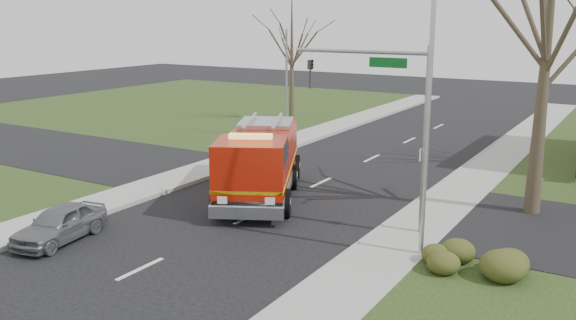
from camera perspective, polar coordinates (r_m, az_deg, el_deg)
The scene contains 11 objects.
ground at distance 24.25m, azimuth -3.64°, elevation -5.34°, with size 120.00×120.00×0.00m, color black.
sidewalk_right at distance 21.49m, azimuth 10.19°, elevation -7.81°, with size 2.40×80.00×0.15m, color #9F9F99.
sidewalk_left at distance 28.09m, azimuth -14.11°, elevation -2.96°, with size 2.40×80.00×0.15m, color #9F9F99.
hedge_corner at distance 19.65m, azimuth 16.89°, elevation -8.65°, with size 2.80×2.00×0.90m, color #2E3413.
bare_tree_near at distance 25.10m, azimuth 23.22°, elevation 11.50°, with size 6.00×6.00×12.00m.
bare_tree_left at distance 45.28m, azimuth 0.36°, elevation 10.49°, with size 4.50×4.50×9.00m.
traffic_signal_mast at distance 22.05m, azimuth 9.70°, elevation 5.21°, with size 5.29×0.18×6.80m.
streetlight_pole at distance 19.56m, azimuth 12.76°, elevation 3.60°, with size 1.48×0.16×8.40m.
utility_pole_far at distance 38.67m, azimuth -0.14°, elevation 6.96°, with size 0.14×0.14×7.00m, color gray.
fire_engine at distance 26.49m, azimuth -2.71°, elevation -0.36°, with size 6.18×8.59×3.31m.
parked_car_maroon at distance 22.97m, azimuth -20.57°, elevation -5.57°, with size 1.52×3.78×1.29m, color slate.
Camera 1 is at (13.20, -18.83, 7.70)m, focal length 38.00 mm.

